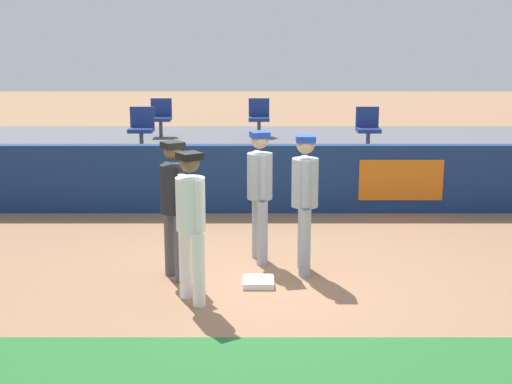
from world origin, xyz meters
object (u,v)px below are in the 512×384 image
player_fielder_home (189,217)px  player_coach_visitor (303,194)px  seat_back_center (257,115)px  seat_front_right (366,126)px  player_umpire (172,201)px  seat_back_left (159,115)px  player_runner_visitor (258,187)px  seat_front_left (139,126)px  first_base (256,282)px

player_fielder_home → player_coach_visitor: (1.42, 1.06, 0.03)m
player_coach_visitor → seat_back_center: bearing=-174.4°
player_coach_visitor → seat_front_right: player_coach_visitor is taller
player_fielder_home → seat_back_center: bearing=139.6°
player_fielder_home → player_umpire: (-0.29, 0.81, 0.00)m
seat_back_left → seat_front_right: 4.69m
player_umpire → seat_back_center: (1.12, 6.75, 0.32)m
player_runner_visitor → seat_front_left: 4.83m
seat_front_right → first_base: bearing=-112.7°
player_coach_visitor → seat_front_left: (-2.91, 4.70, 0.29)m
seat_front_left → seat_front_right: 4.47m
first_base → seat_back_center: bearing=89.7°
player_runner_visitor → seat_back_left: 6.41m
first_base → player_umpire: bearing=166.9°
player_runner_visitor → player_coach_visitor: 0.76m
player_runner_visitor → player_fielder_home: bearing=-39.8°
player_fielder_home → seat_front_right: bearing=118.6°
player_runner_visitor → seat_back_center: player_runner_visitor is taller
player_coach_visitor → seat_front_right: (1.56, 4.70, 0.29)m
seat_front_right → player_fielder_home: bearing=-117.4°
player_umpire → seat_back_left: size_ratio=2.17×
player_runner_visitor → seat_back_left: bearing=-171.7°
seat_front_right → seat_front_left: bearing=180.0°
player_fielder_home → seat_front_left: player_fielder_home is taller
seat_front_left → seat_front_right: same height
seat_back_left → player_coach_visitor: bearing=-66.9°
player_coach_visitor → seat_back_center: size_ratio=2.22×
player_coach_visitor → seat_back_center: 6.53m
seat_back_center → seat_front_left: 2.94m
player_coach_visitor → seat_back_center: player_coach_visitor is taller
first_base → player_fielder_home: size_ratio=0.22×
player_umpire → seat_back_center: 6.85m
seat_front_right → seat_back_left: bearing=157.4°
seat_front_right → player_umpire: bearing=-123.4°
seat_back_center → seat_front_left: size_ratio=1.00×
first_base → seat_front_left: 5.84m
player_fielder_home → player_runner_visitor: player_runner_visitor is taller
player_coach_visitor → seat_front_left: size_ratio=2.22×
player_coach_visitor → player_umpire: bearing=-81.0°
seat_back_left → seat_back_center: bearing=-0.0°
player_fielder_home → seat_front_right: player_fielder_home is taller
player_coach_visitor → seat_back_left: size_ratio=2.22×
seat_back_left → seat_front_right: bearing=-22.6°
seat_front_right → seat_back_center: bearing=140.0°
player_umpire → seat_front_left: size_ratio=2.17×
first_base → player_coach_visitor: player_coach_visitor is taller
player_fielder_home → seat_back_left: player_fielder_home is taller
first_base → player_umpire: size_ratio=0.22×
first_base → seat_front_left: seat_front_left is taller
seat_back_left → seat_front_left: 1.81m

